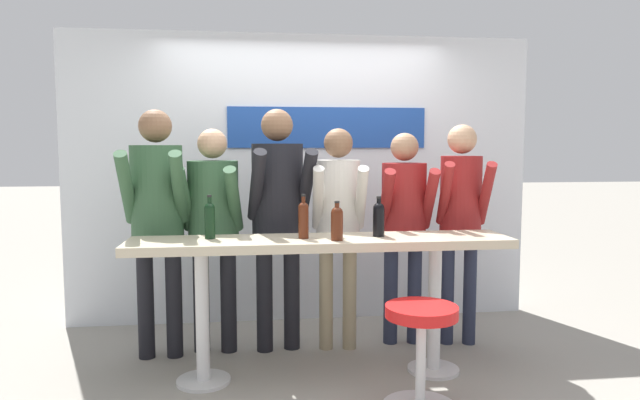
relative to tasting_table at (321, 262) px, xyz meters
The scene contains 14 objects.
ground_plane 0.80m from the tasting_table, behind, with size 40.00×40.00×0.00m, color gray.
back_wall 1.46m from the tasting_table, 89.89° to the left, with size 4.16×0.12×2.56m.
tasting_table is the anchor object (origin of this frame).
bar_stool 0.86m from the tasting_table, 46.94° to the right, with size 0.45×0.45×0.64m.
person_far_left 1.30m from the tasting_table, 156.37° to the left, with size 0.45×0.57×1.84m.
person_left 0.98m from the tasting_table, 142.39° to the left, with size 0.50×0.59×1.71m.
person_center_left 0.71m from the tasting_table, 115.33° to the left, with size 0.52×0.63×1.86m.
person_center 0.62m from the tasting_table, 69.47° to the left, with size 0.43×0.55×1.71m.
person_center_right 0.97m from the tasting_table, 38.88° to the left, with size 0.44×0.55×1.68m.
person_right 1.31m from the tasting_table, 23.78° to the left, with size 0.44×0.56×1.75m.
wine_bottle_0 0.32m from the tasting_table, 50.04° to the right, with size 0.08×0.08×0.26m.
wine_bottle_1 0.80m from the tasting_table, behind, with size 0.07×0.07×0.29m.
wine_bottle_2 0.32m from the tasting_table, behind, with size 0.07×0.07×0.30m.
wine_bottle_3 0.49m from the tasting_table, ahead, with size 0.08×0.08×0.28m.
Camera 1 is at (-0.47, -3.75, 1.57)m, focal length 32.00 mm.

